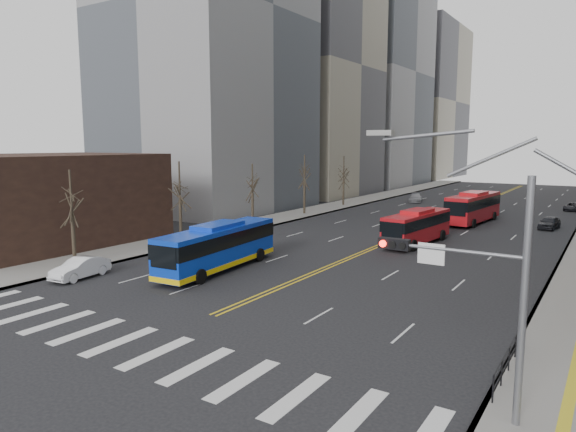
% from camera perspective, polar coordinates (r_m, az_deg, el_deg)
% --- Properties ---
extents(ground, '(220.00, 220.00, 0.00)m').
position_cam_1_polar(ground, '(24.37, -16.34, -13.80)').
color(ground, black).
extents(sidewalk_left, '(5.00, 130.00, 0.15)m').
position_cam_1_polar(sidewalk_left, '(69.12, 3.18, 0.65)').
color(sidewalk_left, gray).
rests_on(sidewalk_left, ground).
extents(crosswalk, '(26.70, 4.00, 0.01)m').
position_cam_1_polar(crosswalk, '(24.37, -16.34, -13.79)').
color(crosswalk, silver).
rests_on(crosswalk, ground).
extents(centerline, '(0.55, 100.00, 0.01)m').
position_cam_1_polar(centerline, '(72.30, 18.65, 0.51)').
color(centerline, gold).
rests_on(centerline, ground).
extents(office_towers, '(83.00, 134.00, 58.00)m').
position_cam_1_polar(office_towers, '(86.21, 21.80, 17.49)').
color(office_towers, gray).
rests_on(office_towers, ground).
extents(storefront, '(14.00, 18.00, 8.00)m').
position_cam_1_polar(storefront, '(51.08, -25.57, 1.71)').
color(storefront, black).
rests_on(storefront, ground).
extents(signal_mast, '(5.37, 0.37, 9.39)m').
position_cam_1_polar(signal_mast, '(17.48, 20.18, -5.94)').
color(signal_mast, gray).
rests_on(signal_mast, ground).
extents(pedestrian_railing, '(0.06, 6.06, 1.02)m').
position_cam_1_polar(pedestrian_railing, '(22.37, 23.37, -13.90)').
color(pedestrian_railing, black).
rests_on(pedestrian_railing, sidewalk_right).
extents(street_trees, '(35.20, 47.20, 7.60)m').
position_cam_1_polar(street_trees, '(55.10, 6.28, 3.76)').
color(street_trees, '#30281D').
rests_on(street_trees, ground).
extents(blue_bus, '(3.41, 11.67, 3.36)m').
position_cam_1_polar(blue_bus, '(36.83, -7.74, -3.27)').
color(blue_bus, blue).
rests_on(blue_bus, ground).
extents(red_bus_near, '(3.22, 9.94, 3.14)m').
position_cam_1_polar(red_bus_near, '(47.26, 14.15, -0.96)').
color(red_bus_near, red).
rests_on(red_bus_near, ground).
extents(red_bus_far, '(3.66, 11.43, 3.56)m').
position_cam_1_polar(red_bus_far, '(61.86, 19.91, 1.09)').
color(red_bus_far, red).
rests_on(red_bus_far, ground).
extents(car_white, '(1.98, 4.35, 1.38)m').
position_cam_1_polar(car_white, '(37.19, -22.08, -5.37)').
color(car_white, white).
rests_on(car_white, ground).
extents(car_dark_mid, '(2.11, 4.15, 1.35)m').
position_cam_1_polar(car_dark_mid, '(60.78, 27.05, -0.66)').
color(car_dark_mid, black).
rests_on(car_dark_mid, ground).
extents(car_silver, '(3.10, 4.94, 1.34)m').
position_cam_1_polar(car_silver, '(81.76, 13.98, 1.99)').
color(car_silver, gray).
rests_on(car_silver, ground).
extents(car_dark_far, '(2.24, 4.05, 1.07)m').
position_cam_1_polar(car_dark_far, '(78.90, 29.07, 0.90)').
color(car_dark_far, black).
rests_on(car_dark_far, ground).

